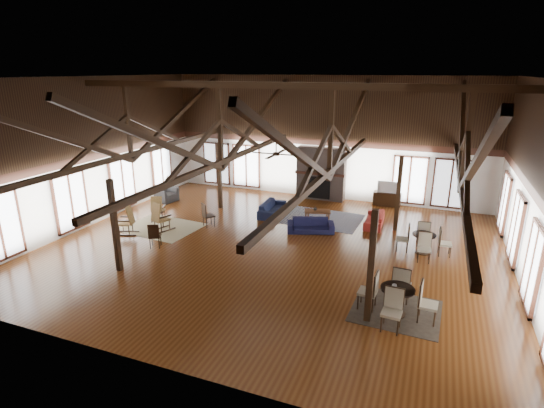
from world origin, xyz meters
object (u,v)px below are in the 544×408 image
at_px(sofa_navy_front, 311,225).
at_px(sofa_navy_left, 272,208).
at_px(cafe_table_near, 397,296).
at_px(coffee_table, 318,212).
at_px(tv_console, 387,199).
at_px(cafe_table_far, 424,240).
at_px(sofa_orange, 374,219).
at_px(armchair, 166,195).

xyz_separation_m(sofa_navy_front, sofa_navy_left, (-2.23, 1.47, 0.01)).
relative_size(sofa_navy_front, sofa_navy_left, 0.95).
bearing_deg(cafe_table_near, coffee_table, 121.38).
bearing_deg(tv_console, sofa_navy_front, -117.34).
bearing_deg(coffee_table, cafe_table_far, -42.36).
relative_size(sofa_orange, coffee_table, 1.47).
bearing_deg(sofa_orange, sofa_navy_front, -54.91).
height_order(sofa_navy_left, tv_console, tv_console).
xyz_separation_m(sofa_orange, tv_console, (0.17, 2.99, 0.06)).
bearing_deg(armchair, sofa_orange, -77.67).
distance_m(armchair, tv_console, 10.82).
distance_m(sofa_navy_front, cafe_table_near, 6.29).
bearing_deg(sofa_orange, tv_console, 174.73).
distance_m(sofa_orange, coffee_table, 2.41).
xyz_separation_m(sofa_navy_front, cafe_table_far, (4.30, -0.53, 0.22)).
height_order(sofa_navy_front, sofa_navy_left, sofa_navy_left).
bearing_deg(armchair, cafe_table_far, -88.46).
bearing_deg(armchair, sofa_navy_front, -89.62).
bearing_deg(sofa_orange, coffee_table, -86.49).
bearing_deg(armchair, cafe_table_near, -108.04).
height_order(cafe_table_near, tv_console, cafe_table_near).
bearing_deg(coffee_table, cafe_table_near, -76.48).
relative_size(sofa_orange, tv_console, 1.41).
relative_size(sofa_navy_left, coffee_table, 1.60).
relative_size(coffee_table, tv_console, 0.95).
xyz_separation_m(sofa_navy_front, cafe_table_near, (3.82, -4.99, 0.27)).
bearing_deg(cafe_table_near, cafe_table_far, 83.83).
relative_size(sofa_orange, armchair, 1.78).
xyz_separation_m(sofa_orange, armchair, (-10.14, -0.28, 0.07)).
distance_m(armchair, cafe_table_far, 12.34).
relative_size(sofa_navy_left, cafe_table_far, 1.02).
height_order(sofa_navy_left, sofa_orange, sofa_navy_left).
xyz_separation_m(sofa_navy_left, cafe_table_far, (6.53, -2.01, 0.21)).
height_order(cafe_table_far, tv_console, cafe_table_far).
bearing_deg(cafe_table_far, sofa_navy_front, 172.94).
bearing_deg(coffee_table, sofa_orange, -12.26).
relative_size(sofa_navy_front, coffee_table, 1.53).
height_order(sofa_orange, coffee_table, sofa_orange).
bearing_deg(sofa_navy_left, cafe_table_near, -139.76).
height_order(sofa_navy_left, coffee_table, sofa_navy_left).
relative_size(sofa_navy_front, tv_console, 1.46).
bearing_deg(cafe_table_far, coffee_table, 155.50).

